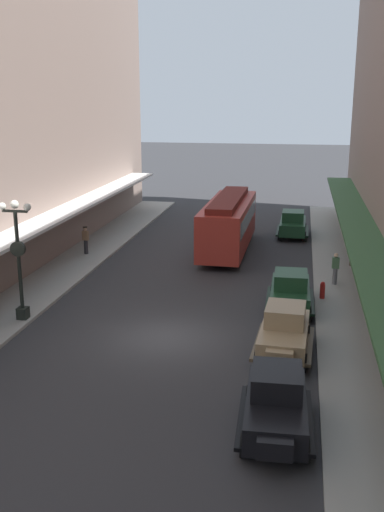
# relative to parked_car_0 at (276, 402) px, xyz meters

# --- Properties ---
(ground_plane) EXTENTS (200.00, 200.00, 0.00)m
(ground_plane) POSITION_rel_parked_car_0_xyz_m (-4.69, 6.19, -0.94)
(ground_plane) COLOR #2D2D30
(sidewalk_right) EXTENTS (3.00, 60.00, 0.15)m
(sidewalk_right) POSITION_rel_parked_car_0_xyz_m (2.81, 6.19, -0.87)
(sidewalk_right) COLOR #99968E
(sidewalk_right) RESTS_ON ground
(parked_car_0) EXTENTS (2.26, 4.30, 1.84)m
(parked_car_0) POSITION_rel_parked_car_0_xyz_m (0.00, 0.00, 0.00)
(parked_car_0) COLOR black
(parked_car_0) RESTS_ON ground
(parked_car_1) EXTENTS (2.19, 4.28, 1.84)m
(parked_car_1) POSITION_rel_parked_car_0_xyz_m (0.17, 10.32, 0.00)
(parked_car_1) COLOR #193D23
(parked_car_1) RESTS_ON ground
(parked_car_2) EXTENTS (2.30, 4.32, 1.84)m
(parked_car_2) POSITION_rel_parked_car_0_xyz_m (0.06, 5.46, 0.00)
(parked_car_2) COLOR #997F5B
(parked_car_2) RESTS_ON ground
(parked_car_3) EXTENTS (2.16, 4.27, 1.84)m
(parked_car_3) POSITION_rel_parked_car_0_xyz_m (0.01, 25.00, 0.00)
(parked_car_3) COLOR #193D23
(parked_car_3) RESTS_ON ground
(streetcar) EXTENTS (2.62, 9.63, 3.46)m
(streetcar) POSITION_rel_parked_car_0_xyz_m (-3.88, 20.21, 0.96)
(streetcar) COLOR #A52D23
(streetcar) RESTS_ON ground
(lamp_post_with_clock) EXTENTS (1.42, 0.44, 5.16)m
(lamp_post_with_clock) POSITION_rel_parked_car_0_xyz_m (-11.09, 6.75, 2.04)
(lamp_post_with_clock) COLOR black
(lamp_post_with_clock) RESTS_ON sidewalk_left
(fire_hydrant) EXTENTS (0.24, 0.24, 0.82)m
(fire_hydrant) POSITION_rel_parked_car_0_xyz_m (1.66, 11.76, -0.38)
(fire_hydrant) COLOR #B21E19
(fire_hydrant) RESTS_ON sidewalk_right
(pedestrian_0) EXTENTS (0.36, 0.28, 1.67)m
(pedestrian_0) POSITION_rel_parked_car_0_xyz_m (-12.21, 17.54, 0.07)
(pedestrian_0) COLOR #2D2D33
(pedestrian_0) RESTS_ON sidewalk_left
(pedestrian_1) EXTENTS (0.36, 0.24, 1.64)m
(pedestrian_1) POSITION_rel_parked_car_0_xyz_m (3.43, 17.74, 0.05)
(pedestrian_1) COLOR #4C4238
(pedestrian_1) RESTS_ON sidewalk_right
(pedestrian_2) EXTENTS (0.36, 0.24, 1.64)m
(pedestrian_2) POSITION_rel_parked_car_0_xyz_m (2.34, 14.09, 0.05)
(pedestrian_2) COLOR slate
(pedestrian_2) RESTS_ON sidewalk_right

